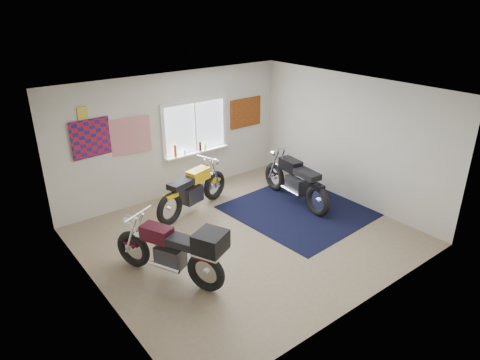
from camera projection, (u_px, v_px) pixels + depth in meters
ground at (247, 237)px, 7.97m from camera, size 5.50×5.50×0.00m
room_shell at (247, 154)px, 7.32m from camera, size 5.50×5.50×5.50m
navy_rug at (299, 210)px, 8.94m from camera, size 2.66×2.75×0.01m
window_assembly at (195, 131)px, 9.50m from camera, size 1.66×0.17×1.26m
oil_bottles at (187, 149)px, 9.44m from camera, size 0.83×0.07×0.28m
flag_display at (82, 113)px, 7.84m from camera, size 1.60×0.10×1.17m
triumph_poster at (246, 113)px, 10.25m from camera, size 0.90×0.03×0.70m
yellow_triumph at (193, 191)px, 8.76m from camera, size 1.99×0.79×1.03m
black_chrome_bike at (295, 182)px, 9.14m from camera, size 0.65×2.12×1.09m
maroon_tourer at (176, 251)px, 6.55m from camera, size 1.13×1.96×1.04m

